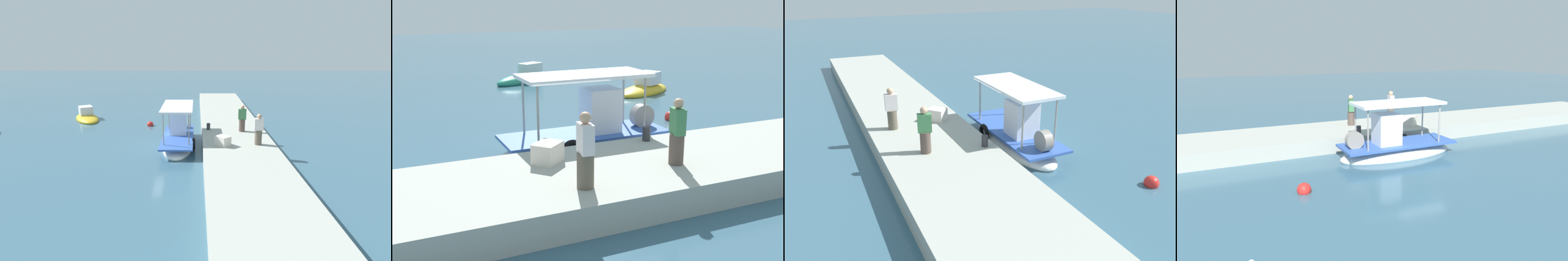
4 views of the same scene
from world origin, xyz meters
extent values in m
plane|color=#395F73|center=(0.00, 0.00, 0.00)|extent=(120.00, 120.00, 0.00)
cube|color=#AAACA0|center=(0.00, -3.84, 0.37)|extent=(36.00, 4.11, 0.74)
ellipsoid|color=white|center=(0.78, -0.27, 0.09)|extent=(5.70, 1.91, 0.89)
cube|color=#365CAF|center=(0.78, -0.27, 0.59)|extent=(5.48, 1.91, 0.10)
cube|color=silver|center=(1.35, -0.27, 1.31)|extent=(1.10, 1.05, 1.54)
cylinder|color=gray|center=(2.61, 0.45, 1.50)|extent=(0.07, 0.07, 1.92)
cylinder|color=gray|center=(2.61, -1.00, 1.50)|extent=(0.07, 0.07, 1.92)
cylinder|color=gray|center=(-1.04, 0.45, 1.50)|extent=(0.07, 0.07, 1.92)
cylinder|color=gray|center=(-1.04, -1.00, 1.50)|extent=(0.07, 0.07, 1.92)
cube|color=white|center=(0.78, -0.27, 2.52)|extent=(4.15, 1.85, 0.12)
torus|color=black|center=(-0.07, -1.26, 0.39)|extent=(0.74, 0.18, 0.74)
cylinder|color=gray|center=(2.95, -0.28, 0.99)|extent=(0.80, 0.35, 0.80)
cylinder|color=brown|center=(1.54, -4.37, 1.14)|extent=(0.46, 0.46, 0.80)
cube|color=#41804D|center=(1.54, -4.37, 1.87)|extent=(0.37, 0.54, 0.66)
sphere|color=tan|center=(1.54, -4.37, 2.34)|extent=(0.26, 0.26, 0.26)
cylinder|color=brown|center=(-1.26, -4.89, 1.15)|extent=(0.43, 0.43, 0.82)
cube|color=silver|center=(-1.26, -4.89, 1.90)|extent=(0.32, 0.52, 0.68)
sphere|color=tan|center=(-1.26, -4.89, 2.37)|extent=(0.27, 0.27, 0.27)
cylinder|color=#2D2D33|center=(1.95, -2.22, 0.95)|extent=(0.24, 0.24, 0.42)
cube|color=beige|center=(-1.44, -2.90, 1.01)|extent=(0.95, 0.93, 0.54)
sphere|color=red|center=(5.84, 2.21, 0.10)|extent=(0.51, 0.51, 0.51)
camera|label=1|loc=(-18.22, -1.43, 6.18)|focal=29.03mm
camera|label=2|loc=(-5.45, -14.20, 4.85)|focal=44.42mm
camera|label=3|loc=(13.63, -7.92, 6.59)|focal=35.02mm
camera|label=4|loc=(8.27, 13.31, 4.83)|focal=31.18mm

